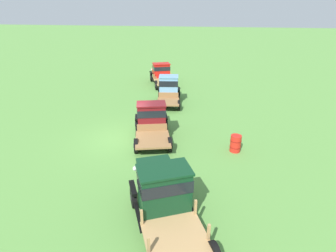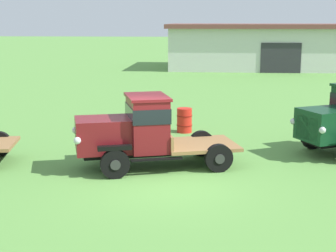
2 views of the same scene
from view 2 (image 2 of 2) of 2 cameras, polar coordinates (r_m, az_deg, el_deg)
The scene contains 4 objects.
ground_plane at distance 13.51m, azimuth -0.53°, elevation -6.38°, with size 240.00×240.00×0.00m, color #5B9342.
farm_shed at distance 47.44m, azimuth 16.46°, elevation 8.49°, with size 26.53×9.58×3.85m.
vintage_truck_midrow_center at distance 14.69m, azimuth -3.17°, elevation -0.56°, with size 4.97×3.03×2.09m.
oil_drum_beside_row at distance 19.48m, azimuth 1.83°, elevation 0.64°, with size 0.60×0.60×0.92m.
Camera 2 is at (1.24, -12.78, 4.18)m, focal length 55.00 mm.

